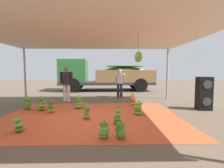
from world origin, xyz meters
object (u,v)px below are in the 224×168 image
(banana_bunch_1, at_px, (133,100))
(banana_bunch_2, at_px, (42,104))
(banana_bunch_5, at_px, (121,130))
(cargo_truck_main, at_px, (104,75))
(banana_bunch_8, at_px, (87,113))
(banana_bunch_3, at_px, (118,117))
(banana_bunch_10, at_px, (19,125))
(banana_bunch_6, at_px, (51,107))
(banana_bunch_4, at_px, (27,103))
(banana_bunch_0, at_px, (79,102))
(speaker_stack, at_px, (204,93))
(worker_0, at_px, (66,81))
(worker_1, at_px, (120,81))
(banana_bunch_9, at_px, (138,108))
(banana_bunch_7, at_px, (104,130))

(banana_bunch_1, relative_size, banana_bunch_2, 0.94)
(banana_bunch_5, xyz_separation_m, cargo_truck_main, (-0.58, 9.30, 1.04))
(banana_bunch_1, height_order, banana_bunch_8, banana_bunch_1)
(banana_bunch_3, relative_size, banana_bunch_10, 1.15)
(banana_bunch_6, bearing_deg, banana_bunch_2, 144.25)
(cargo_truck_main, bearing_deg, banana_bunch_4, -113.82)
(banana_bunch_0, height_order, banana_bunch_4, banana_bunch_4)
(cargo_truck_main, bearing_deg, banana_bunch_6, -104.19)
(banana_bunch_0, height_order, speaker_stack, speaker_stack)
(banana_bunch_0, bearing_deg, worker_0, 119.27)
(banana_bunch_6, relative_size, worker_0, 0.28)
(cargo_truck_main, bearing_deg, banana_bunch_8, -92.71)
(banana_bunch_10, relative_size, worker_1, 0.26)
(worker_1, bearing_deg, banana_bunch_10, -118.25)
(banana_bunch_1, bearing_deg, banana_bunch_4, -170.21)
(banana_bunch_4, distance_m, cargo_truck_main, 7.16)
(banana_bunch_2, distance_m, worker_1, 4.56)
(banana_bunch_8, height_order, banana_bunch_10, banana_bunch_8)
(banana_bunch_5, height_order, worker_0, worker_0)
(banana_bunch_2, relative_size, banana_bunch_3, 1.15)
(banana_bunch_5, relative_size, speaker_stack, 0.33)
(banana_bunch_6, distance_m, worker_0, 2.41)
(banana_bunch_6, xyz_separation_m, banana_bunch_8, (1.40, -0.81, -0.02))
(banana_bunch_3, bearing_deg, banana_bunch_5, -89.46)
(banana_bunch_2, distance_m, banana_bunch_9, 3.64)
(cargo_truck_main, bearing_deg, banana_bunch_0, -97.88)
(banana_bunch_3, relative_size, banana_bunch_8, 1.10)
(banana_bunch_4, height_order, worker_1, worker_1)
(banana_bunch_1, relative_size, cargo_truck_main, 0.07)
(banana_bunch_8, bearing_deg, banana_bunch_3, -27.68)
(banana_bunch_10, bearing_deg, banana_bunch_2, 98.31)
(banana_bunch_1, height_order, banana_bunch_9, banana_bunch_1)
(banana_bunch_0, distance_m, banana_bunch_6, 1.10)
(banana_bunch_2, distance_m, banana_bunch_10, 2.23)
(banana_bunch_2, relative_size, cargo_truck_main, 0.08)
(banana_bunch_6, height_order, banana_bunch_7, banana_bunch_6)
(banana_bunch_2, relative_size, worker_0, 0.33)
(banana_bunch_9, bearing_deg, banana_bunch_5, -111.00)
(worker_1, bearing_deg, speaker_stack, -45.78)
(banana_bunch_1, distance_m, banana_bunch_7, 3.74)
(banana_bunch_3, xyz_separation_m, worker_0, (-2.36, 3.58, 0.81))
(banana_bunch_0, height_order, banana_bunch_2, banana_bunch_2)
(cargo_truck_main, height_order, worker_1, cargo_truck_main)
(banana_bunch_3, bearing_deg, banana_bunch_2, 149.64)
(worker_0, relative_size, speaker_stack, 1.35)
(worker_1, bearing_deg, cargo_truck_main, 105.68)
(banana_bunch_6, bearing_deg, banana_bunch_0, 36.24)
(banana_bunch_1, bearing_deg, banana_bunch_2, -166.21)
(banana_bunch_6, bearing_deg, worker_0, 90.52)
(banana_bunch_0, xyz_separation_m, banana_bunch_2, (-1.36, -0.31, -0.00))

